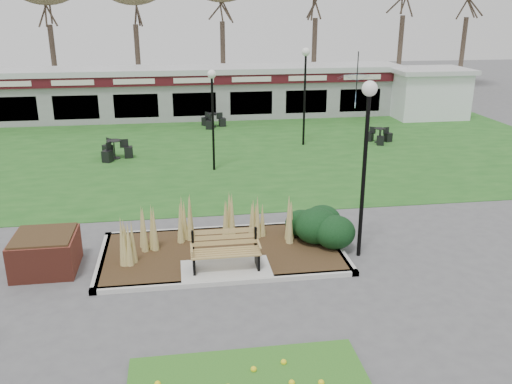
{
  "coord_description": "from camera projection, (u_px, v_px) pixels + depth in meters",
  "views": [
    {
      "loc": [
        -1.02,
        -11.8,
        6.28
      ],
      "look_at": [
        1.02,
        2.0,
        1.44
      ],
      "focal_mm": 38.0,
      "sensor_mm": 36.0,
      "label": 1
    }
  ],
  "objects": [
    {
      "name": "car_black",
      "position": [
        49.0,
        100.0,
        33.04
      ],
      "size": [
        4.85,
        3.01,
        1.51
      ],
      "primitive_type": "imported",
      "rotation": [
        0.0,
        0.0,
        1.24
      ],
      "color": "black",
      "rests_on": "ground"
    },
    {
      "name": "food_pavilion",
      "position": [
        193.0,
        92.0,
        31.4
      ],
      "size": [
        24.6,
        3.4,
        2.9
      ],
      "color": "gray",
      "rests_on": "ground"
    },
    {
      "name": "brick_planter",
      "position": [
        46.0,
        252.0,
        13.4
      ],
      "size": [
        1.5,
        1.5,
        0.95
      ],
      "color": "brown",
      "rests_on": "ground"
    },
    {
      "name": "ground",
      "position": [
        227.0,
        276.0,
        13.23
      ],
      "size": [
        100.0,
        100.0,
        0.0
      ],
      "primitive_type": "plane",
      "color": "#515154",
      "rests_on": "ground"
    },
    {
      "name": "service_hut",
      "position": [
        428.0,
        92.0,
        31.45
      ],
      "size": [
        4.4,
        3.4,
        2.83
      ],
      "color": "white",
      "rests_on": "ground"
    },
    {
      "name": "lamp_post_far_right",
      "position": [
        305.0,
        75.0,
        24.48
      ],
      "size": [
        0.37,
        0.37,
        4.46
      ],
      "color": "black",
      "rests_on": "ground"
    },
    {
      "name": "park_bench",
      "position": [
        225.0,
        250.0,
        13.27
      ],
      "size": [
        1.7,
        0.66,
        0.93
      ],
      "color": "olive",
      "rests_on": "ground"
    },
    {
      "name": "patio_umbrella",
      "position": [
        356.0,
        90.0,
        30.13
      ],
      "size": [
        2.55,
        2.59,
        2.76
      ],
      "color": "black",
      "rests_on": "ground"
    },
    {
      "name": "bistro_set_b",
      "position": [
        213.0,
        122.0,
        29.15
      ],
      "size": [
        1.3,
        1.38,
        0.74
      ],
      "color": "black",
      "rests_on": "ground"
    },
    {
      "name": "lawn",
      "position": [
        201.0,
        151.0,
        24.44
      ],
      "size": [
        34.0,
        16.0,
        0.02
      ],
      "primitive_type": "cube",
      "color": "#1E561B",
      "rests_on": "ground"
    },
    {
      "name": "bistro_set_c",
      "position": [
        115.0,
        152.0,
        23.18
      ],
      "size": [
        1.37,
        1.5,
        0.8
      ],
      "color": "black",
      "rests_on": "ground"
    },
    {
      "name": "planting_bed",
      "position": [
        269.0,
        237.0,
        14.55
      ],
      "size": [
        6.75,
        3.4,
        1.27
      ],
      "color": "#372B16",
      "rests_on": "ground"
    },
    {
      "name": "bistro_set_d",
      "position": [
        379.0,
        138.0,
        25.87
      ],
      "size": [
        1.26,
        1.26,
        0.69
      ],
      "color": "black",
      "rests_on": "ground"
    },
    {
      "name": "lamp_post_mid_right",
      "position": [
        212.0,
        98.0,
        20.73
      ],
      "size": [
        0.33,
        0.33,
        3.96
      ],
      "color": "black",
      "rests_on": "ground"
    },
    {
      "name": "lamp_post_near_right",
      "position": [
        367.0,
        132.0,
        13.23
      ],
      "size": [
        0.38,
        0.38,
        4.57
      ],
      "color": "black",
      "rests_on": "ground"
    }
  ]
}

